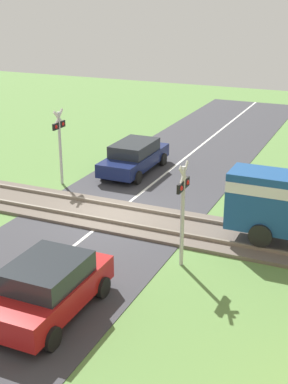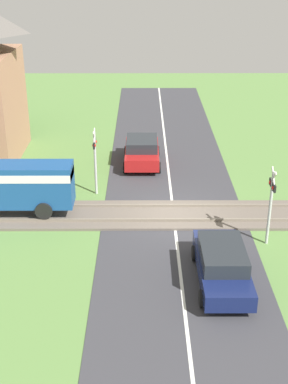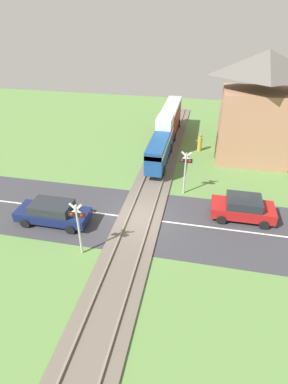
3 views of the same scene
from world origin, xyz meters
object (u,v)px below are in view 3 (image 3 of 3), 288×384
object	(u,v)px
car_near_crossing	(53,212)
pedestrian_by_station	(200,143)
train	(166,129)
car_far_side	(243,208)
station_building	(258,110)
crossing_signal_west_approach	(78,222)
crossing_signal_east_approach	(185,167)

from	to	relation	value
car_near_crossing	pedestrian_by_station	bearing A→B (deg)	57.18
train	pedestrian_by_station	distance (m)	3.37
car_far_side	station_building	bearing A→B (deg)	82.47
car_near_crossing	station_building	xyz separation A→B (m)	(12.73, 12.06, 3.59)
car_far_side	crossing_signal_west_approach	size ratio (longest dim) A/B	1.18
train	crossing_signal_east_approach	world-z (taller)	train
car_near_crossing	crossing_signal_east_approach	size ratio (longest dim) A/B	1.37
train	crossing_signal_east_approach	distance (m)	8.19
crossing_signal_west_approach	crossing_signal_east_approach	distance (m)	8.82
crossing_signal_west_approach	pedestrian_by_station	distance (m)	16.26
train	pedestrian_by_station	xyz separation A→B (m)	(3.18, 0.03, -1.13)
train	car_far_side	size ratio (longest dim) A/B	3.52
train	station_building	distance (m)	8.00
crossing_signal_west_approach	pedestrian_by_station	size ratio (longest dim) A/B	2.07
crossing_signal_east_approach	station_building	xyz separation A→B (m)	(5.12, 6.94, 2.25)
car_near_crossing	pedestrian_by_station	xyz separation A→B (m)	(8.36, 12.96, -0.03)
car_near_crossing	car_far_side	bearing A→B (deg)	14.04
car_far_side	station_building	distance (m)	9.92
crossing_signal_east_approach	car_near_crossing	bearing A→B (deg)	-146.12
car_far_side	crossing_signal_east_approach	bearing A→B (deg)	150.20
car_far_side	pedestrian_by_station	world-z (taller)	pedestrian_by_station
pedestrian_by_station	car_near_crossing	bearing A→B (deg)	-122.82
car_far_side	crossing_signal_east_approach	size ratio (longest dim) A/B	1.18
train	car_near_crossing	xyz separation A→B (m)	(-5.18, -12.93, -1.09)
pedestrian_by_station	car_far_side	bearing A→B (deg)	-72.58
car_near_crossing	crossing_signal_west_approach	bearing A→B (deg)	-39.17
pedestrian_by_station	crossing_signal_west_approach	bearing A→B (deg)	-110.28
station_building	pedestrian_by_station	size ratio (longest dim) A/B	5.58
crossing_signal_west_approach	pedestrian_by_station	xyz separation A→B (m)	(5.61, 15.19, -1.37)
car_near_crossing	station_building	world-z (taller)	station_building
crossing_signal_west_approach	crossing_signal_east_approach	bearing A→B (deg)	56.45
train	crossing_signal_east_approach	bearing A→B (deg)	-72.68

